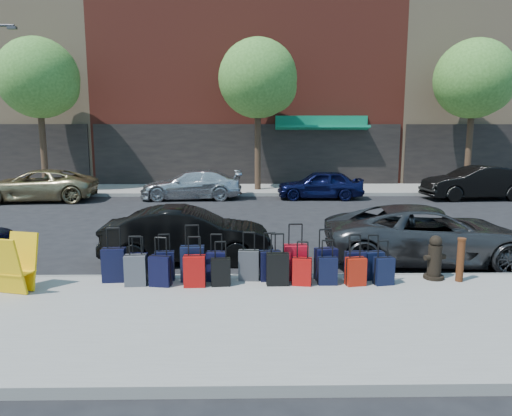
{
  "coord_description": "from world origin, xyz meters",
  "views": [
    {
      "loc": [
        0.05,
        -13.15,
        2.9
      ],
      "look_at": [
        0.24,
        -1.5,
        1.0
      ],
      "focal_mm": 32.0,
      "sensor_mm": 36.0,
      "label": 1
    }
  ],
  "objects_px": {
    "suitcase_front_5": "(249,265)",
    "car_far_2": "(320,185)",
    "tree_right": "(477,81)",
    "car_near_1": "(188,235)",
    "car_far_1": "(192,185)",
    "display_rack": "(15,264)",
    "tree_center": "(261,81)",
    "car_far_0": "(37,186)",
    "tree_left": "(41,80)",
    "bollard": "(460,259)",
    "car_far_3": "(475,183)",
    "car_near_2": "(429,234)",
    "fire_hydrant": "(435,259)"
  },
  "relations": [
    {
      "from": "suitcase_front_5",
      "to": "car_far_2",
      "type": "height_order",
      "value": "car_far_2"
    },
    {
      "from": "tree_right",
      "to": "car_near_1",
      "type": "bearing_deg",
      "value": -135.01
    },
    {
      "from": "car_near_1",
      "to": "car_far_1",
      "type": "height_order",
      "value": "car_far_1"
    },
    {
      "from": "display_rack",
      "to": "car_near_1",
      "type": "bearing_deg",
      "value": 56.69
    },
    {
      "from": "car_far_1",
      "to": "tree_center",
      "type": "bearing_deg",
      "value": 124.82
    },
    {
      "from": "suitcase_front_5",
      "to": "car_far_1",
      "type": "bearing_deg",
      "value": 105.57
    },
    {
      "from": "car_far_1",
      "to": "tree_right",
      "type": "bearing_deg",
      "value": 97.0
    },
    {
      "from": "tree_center",
      "to": "car_far_0",
      "type": "distance_m",
      "value": 11.22
    },
    {
      "from": "car_far_0",
      "to": "car_far_2",
      "type": "bearing_deg",
      "value": 86.86
    },
    {
      "from": "tree_left",
      "to": "car_near_1",
      "type": "height_order",
      "value": "tree_left"
    },
    {
      "from": "bollard",
      "to": "car_far_2",
      "type": "bearing_deg",
      "value": 93.72
    },
    {
      "from": "tree_left",
      "to": "bollard",
      "type": "xyz_separation_m",
      "value": [
        13.87,
        -14.45,
        -4.83
      ]
    },
    {
      "from": "suitcase_front_5",
      "to": "car_far_3",
      "type": "xyz_separation_m",
      "value": [
        10.03,
        11.55,
        0.3
      ]
    },
    {
      "from": "car_near_1",
      "to": "car_far_0",
      "type": "distance_m",
      "value": 12.27
    },
    {
      "from": "suitcase_front_5",
      "to": "car_far_0",
      "type": "relative_size",
      "value": 0.19
    },
    {
      "from": "tree_right",
      "to": "car_far_3",
      "type": "bearing_deg",
      "value": -111.17
    },
    {
      "from": "tree_left",
      "to": "suitcase_front_5",
      "type": "relative_size",
      "value": 7.88
    },
    {
      "from": "tree_left",
      "to": "car_far_0",
      "type": "bearing_deg",
      "value": -75.54
    },
    {
      "from": "tree_center",
      "to": "display_rack",
      "type": "distance_m",
      "value": 16.34
    },
    {
      "from": "tree_left",
      "to": "car_far_2",
      "type": "relative_size",
      "value": 1.92
    },
    {
      "from": "car_far_0",
      "to": "car_far_3",
      "type": "bearing_deg",
      "value": 85.17
    },
    {
      "from": "tree_left",
      "to": "car_far_2",
      "type": "distance_m",
      "value": 14.15
    },
    {
      "from": "tree_left",
      "to": "car_far_0",
      "type": "relative_size",
      "value": 1.48
    },
    {
      "from": "car_far_1",
      "to": "car_far_3",
      "type": "bearing_deg",
      "value": 85.45
    },
    {
      "from": "tree_center",
      "to": "tree_right",
      "type": "distance_m",
      "value": 10.5
    },
    {
      "from": "bollard",
      "to": "car_near_2",
      "type": "xyz_separation_m",
      "value": [
        0.11,
        1.81,
        0.07
      ]
    },
    {
      "from": "car_far_1",
      "to": "car_far_3",
      "type": "distance_m",
      "value": 12.58
    },
    {
      "from": "tree_right",
      "to": "bollard",
      "type": "height_order",
      "value": "tree_right"
    },
    {
      "from": "car_far_1",
      "to": "car_far_2",
      "type": "bearing_deg",
      "value": 86.71
    },
    {
      "from": "car_far_3",
      "to": "car_far_0",
      "type": "bearing_deg",
      "value": -93.06
    },
    {
      "from": "tree_left",
      "to": "bollard",
      "type": "relative_size",
      "value": 8.74
    },
    {
      "from": "fire_hydrant",
      "to": "car_far_3",
      "type": "distance_m",
      "value": 13.23
    },
    {
      "from": "fire_hydrant",
      "to": "display_rack",
      "type": "distance_m",
      "value": 7.66
    },
    {
      "from": "fire_hydrant",
      "to": "bollard",
      "type": "height_order",
      "value": "fire_hydrant"
    },
    {
      "from": "car_far_0",
      "to": "fire_hydrant",
      "type": "bearing_deg",
      "value": 42.81
    },
    {
      "from": "suitcase_front_5",
      "to": "fire_hydrant",
      "type": "relative_size",
      "value": 1.09
    },
    {
      "from": "car_far_3",
      "to": "display_rack",
      "type": "bearing_deg",
      "value": -52.93
    },
    {
      "from": "car_far_3",
      "to": "bollard",
      "type": "bearing_deg",
      "value": -31.1
    },
    {
      "from": "tree_center",
      "to": "car_far_3",
      "type": "relative_size",
      "value": 1.61
    },
    {
      "from": "tree_right",
      "to": "car_near_2",
      "type": "relative_size",
      "value": 1.57
    },
    {
      "from": "suitcase_front_5",
      "to": "display_rack",
      "type": "bearing_deg",
      "value": -167.92
    },
    {
      "from": "suitcase_front_5",
      "to": "car_near_2",
      "type": "distance_m",
      "value": 4.41
    },
    {
      "from": "suitcase_front_5",
      "to": "car_near_1",
      "type": "distance_m",
      "value": 2.29
    },
    {
      "from": "fire_hydrant",
      "to": "car_far_2",
      "type": "xyz_separation_m",
      "value": [
        -0.36,
        11.82,
        0.11
      ]
    },
    {
      "from": "tree_right",
      "to": "car_near_2",
      "type": "distance_m",
      "value": 15.22
    },
    {
      "from": "car_near_1",
      "to": "car_far_0",
      "type": "height_order",
      "value": "car_far_0"
    },
    {
      "from": "car_far_2",
      "to": "car_far_3",
      "type": "relative_size",
      "value": 0.84
    },
    {
      "from": "tree_left",
      "to": "car_near_2",
      "type": "distance_m",
      "value": 19.44
    },
    {
      "from": "car_far_0",
      "to": "car_far_1",
      "type": "bearing_deg",
      "value": 88.95
    },
    {
      "from": "tree_left",
      "to": "display_rack",
      "type": "xyz_separation_m",
      "value": [
        5.82,
        -14.91,
        -4.76
      ]
    }
  ]
}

